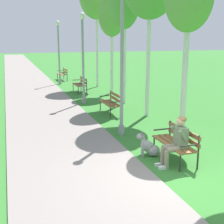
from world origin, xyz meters
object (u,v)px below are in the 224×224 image
(park_bench_near, at_px, (177,141))
(lamp_post_far, at_px, (59,52))
(park_bench_mid, at_px, (112,101))
(dog_grey, at_px, (149,147))
(park_bench_far, at_px, (81,83))
(lamp_post_mid, at_px, (83,58))
(birch_tree_fifth, at_px, (112,15))
(lamp_post_near, at_px, (122,63))
(park_bench_furthest, at_px, (63,73))
(person_seated_on_near_bench, at_px, (177,139))

(park_bench_near, relative_size, lamp_post_far, 0.36)
(park_bench_mid, bearing_deg, dog_grey, -97.01)
(park_bench_far, distance_m, lamp_post_mid, 3.55)
(dog_grey, bearing_deg, lamp_post_far, 90.28)
(park_bench_mid, bearing_deg, lamp_post_mid, 104.65)
(birch_tree_fifth, bearing_deg, park_bench_near, -99.16)
(lamp_post_far, bearing_deg, lamp_post_near, -89.80)
(park_bench_furthest, distance_m, lamp_post_near, 13.97)
(lamp_post_mid, bearing_deg, person_seated_on_near_bench, -87.25)
(park_bench_mid, relative_size, park_bench_furthest, 1.00)
(park_bench_mid, distance_m, lamp_post_near, 3.39)
(park_bench_near, xyz_separation_m, lamp_post_near, (-0.59, 2.49, 1.80))
(park_bench_near, bearing_deg, birch_tree_fifth, 80.84)
(lamp_post_near, height_order, lamp_post_far, lamp_post_near)
(lamp_post_mid, bearing_deg, park_bench_far, 79.57)
(park_bench_mid, bearing_deg, birch_tree_fifth, 71.32)
(park_bench_furthest, relative_size, lamp_post_mid, 0.36)
(park_bench_near, height_order, park_bench_far, same)
(birch_tree_fifth, bearing_deg, lamp_post_near, -106.41)
(park_bench_near, height_order, park_bench_mid, same)
(park_bench_far, relative_size, lamp_post_far, 0.36)
(park_bench_near, relative_size, park_bench_far, 1.00)
(park_bench_far, distance_m, dog_grey, 10.34)
(lamp_post_mid, bearing_deg, lamp_post_near, -90.02)
(park_bench_furthest, bearing_deg, dog_grey, -91.80)
(park_bench_mid, bearing_deg, park_bench_furthest, 90.51)
(park_bench_near, bearing_deg, dog_grey, 142.37)
(park_bench_mid, xyz_separation_m, lamp_post_near, (-0.62, -2.81, 1.80))
(person_seated_on_near_bench, xyz_separation_m, birch_tree_fifth, (1.81, 10.28, 3.58))
(birch_tree_fifth, bearing_deg, dog_grey, -102.86)
(park_bench_furthest, relative_size, lamp_post_near, 0.34)
(park_bench_mid, distance_m, park_bench_far, 5.46)
(dog_grey, xyz_separation_m, lamp_post_far, (-0.07, 13.85, 1.89))
(park_bench_mid, height_order, birch_tree_fifth, birch_tree_fifth)
(dog_grey, height_order, lamp_post_near, lamp_post_near)
(park_bench_mid, height_order, lamp_post_mid, lamp_post_mid)
(dog_grey, relative_size, birch_tree_fifth, 0.15)
(park_bench_near, bearing_deg, lamp_post_near, 103.39)
(birch_tree_fifth, bearing_deg, park_bench_mid, -108.68)
(dog_grey, distance_m, birch_tree_fifth, 10.55)
(park_bench_mid, height_order, person_seated_on_near_bench, person_seated_on_near_bench)
(park_bench_far, bearing_deg, lamp_post_near, -93.94)
(park_bench_mid, bearing_deg, lamp_post_near, -102.53)
(park_bench_furthest, bearing_deg, person_seated_on_near_bench, -90.48)
(lamp_post_near, bearing_deg, dog_grey, -89.28)
(dog_grey, relative_size, lamp_post_mid, 0.19)
(park_bench_mid, height_order, park_bench_furthest, same)
(park_bench_furthest, distance_m, lamp_post_mid, 8.83)
(park_bench_furthest, height_order, lamp_post_mid, lamp_post_mid)
(park_bench_mid, relative_size, person_seated_on_near_bench, 1.20)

